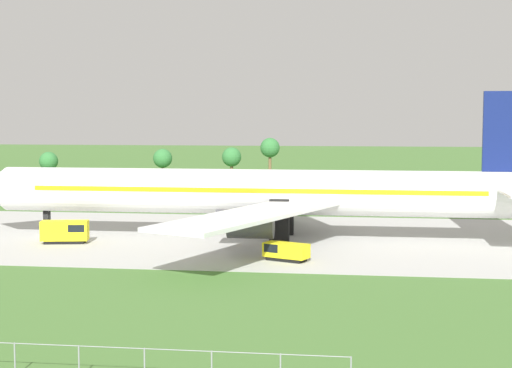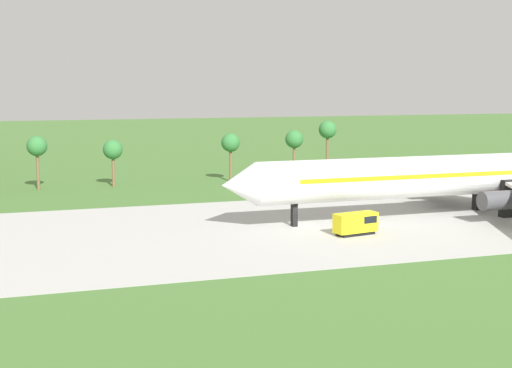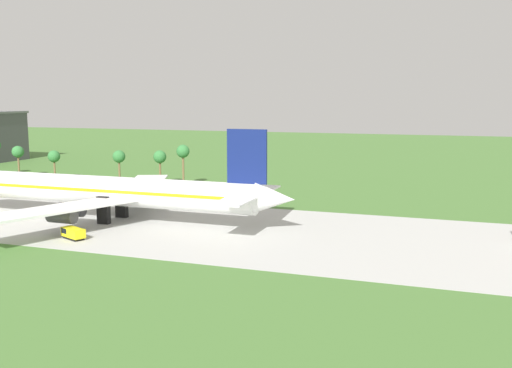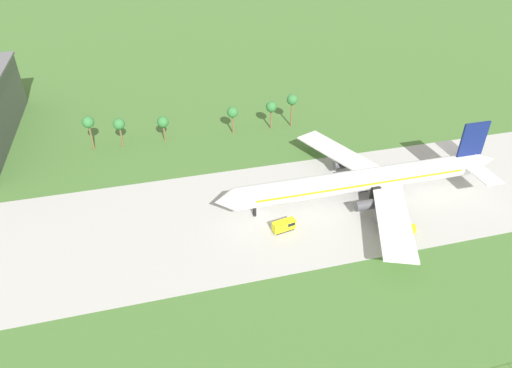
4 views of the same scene
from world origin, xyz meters
name	(u,v)px [view 1 (image 1 of 4)]	position (x,y,z in m)	size (l,w,h in m)	color
ground_plane	(54,233)	(0.00, 0.00, 0.00)	(600.00, 600.00, 0.00)	#477233
taxiway_strip	(54,233)	(0.00, 0.00, 0.01)	(320.00, 44.00, 0.02)	#B2B2AD
jet_airliner	(269,192)	(28.80, -0.09, 5.87)	(78.46, 60.89, 18.57)	white
baggage_tug	(66,231)	(4.66, -7.49, 1.49)	(5.94, 3.03, 2.79)	black
catering_van	(285,251)	(32.31, -15.31, 1.06)	(5.27, 3.77, 1.93)	black
palm_tree_row	(103,155)	(-8.23, 44.89, 8.04)	(68.45, 3.60, 11.50)	brown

